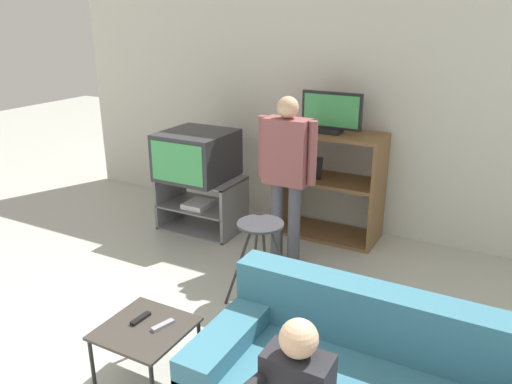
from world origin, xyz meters
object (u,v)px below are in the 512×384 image
Objects in this scene: snack_table at (146,333)px; person_standing_adult at (287,167)px; television_flat at (331,114)px; folding_stool at (260,237)px; television_main at (197,155)px; media_shelf at (331,184)px; remote_control_white at (163,325)px; remote_control_black at (141,318)px; tv_stand at (201,203)px.

person_standing_adult is at bearing 88.20° from snack_table.
television_flat is 0.91× the size of folding_stool.
television_main is at bearing 166.79° from person_standing_adult.
media_shelf is 1.81× the size of television_flat.
television_main is at bearing 136.34° from remote_control_white.
television_flat is 1.53m from folding_stool.
remote_control_white is at bearing -92.53° from folding_stool.
television_main reaches higher than remote_control_black.
tv_stand reaches higher than snack_table.
television_flat reaches higher than tv_stand.
television_main is 2.35m from remote_control_white.
media_shelf is at bearing 21.00° from tv_stand.
remote_control_white is (-0.05, -1.13, -0.12)m from folding_stool.
folding_stool is 0.74m from person_standing_adult.
folding_stool is at bearing 104.47° from remote_control_white.
remote_control_black is at bearing -100.50° from folding_stool.
tv_stand is 2.25m from remote_control_black.
media_shelf is 0.70m from television_flat.
television_main is at bearing -148.06° from tv_stand.
television_flat is 4.05× the size of remote_control_white.
folding_stool is (1.18, -0.89, -0.27)m from television_main.
television_flat is (1.22, 0.46, 0.45)m from television_main.
television_flat is 0.80m from person_standing_adult.
remote_control_black is at bearing -65.00° from tv_stand.
snack_table is 0.10m from remote_control_black.
remote_control_white is 1.83m from person_standing_adult.
tv_stand is 2.32m from snack_table.
media_shelf is at bearing 48.27° from television_flat.
folding_stool reaches higher than snack_table.
tv_stand is at bearing 31.94° from television_main.
tv_stand is 0.78× the size of media_shelf.
remote_control_white is (0.09, 0.05, 0.05)m from snack_table.
tv_stand is at bearing 142.12° from folding_stool.
television_main is at bearing 116.76° from snack_table.
folding_stool is at bearing -36.92° from television_main.
person_standing_adult is (1.10, -0.26, 0.11)m from television_main.
tv_stand is 0.55× the size of person_standing_adult.
tv_stand is at bearing -159.00° from media_shelf.
television_flat is at bearing 20.48° from television_main.
remote_control_black is 0.16m from remote_control_white.
snack_table is at bearing -96.76° from folding_stool.
snack_table is (-0.14, -1.18, -0.17)m from folding_stool.
television_main is 1.14m from person_standing_adult.
person_standing_adult is at bearing -14.18° from tv_stand.
television_main is 1.51m from folding_stool.
television_main reaches higher than tv_stand.
snack_table is (-0.20, -2.56, -0.19)m from media_shelf.
remote_control_black is (0.97, -2.03, -0.39)m from television_main.
remote_control_white is (-0.09, -2.47, -0.84)m from television_flat.
tv_stand is 1.28m from person_standing_adult.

